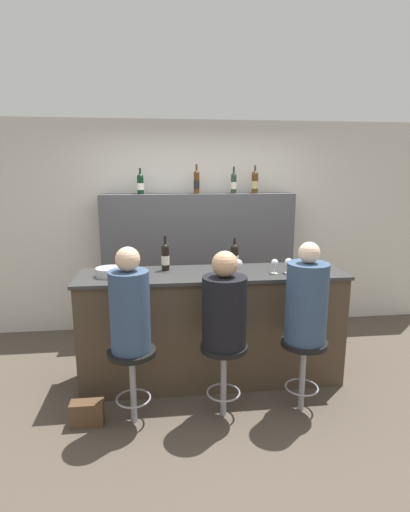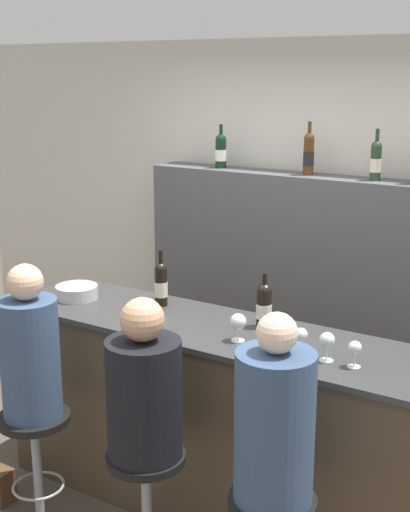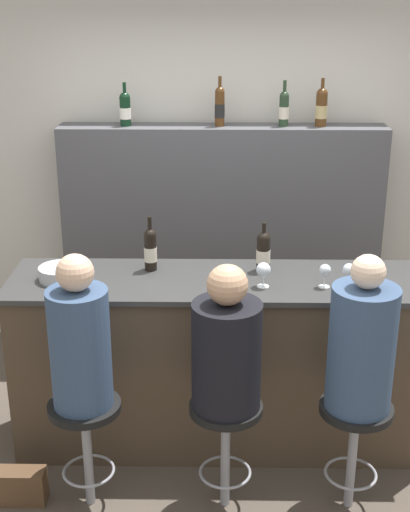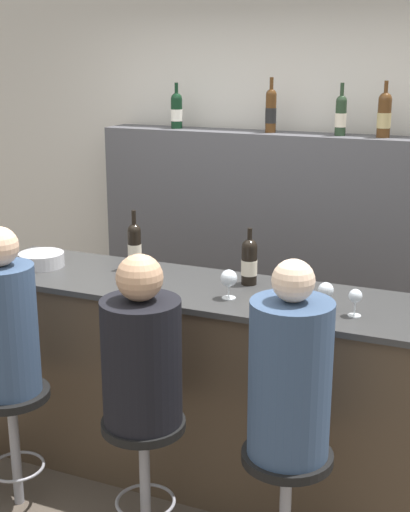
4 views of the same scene
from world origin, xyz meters
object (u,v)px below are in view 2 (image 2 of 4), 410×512
wine_bottle_counter_1 (264,305)px  wine_bottle_backbar_2 (376,160)px  bar_stool_left (35,438)px  bar_stool_middle (146,479)px  guest_seated_middle (144,390)px  wine_glass_1 (301,336)px  wine_glass_3 (355,349)px  metal_bowl (77,292)px  wine_bottle_counter_0 (161,284)px  wine_glass_2 (327,341)px  guest_seated_right (275,422)px  wine_bottle_backbar_1 (309,153)px  wine_glass_0 (238,322)px  wine_bottle_backbar_0 (221,151)px  guest_seated_left (30,351)px

wine_bottle_counter_1 → wine_bottle_backbar_2: bearing=80.0°
wine_bottle_counter_1 → bar_stool_left: bearing=-141.8°
bar_stool_middle → guest_seated_middle: size_ratio=0.81×
wine_glass_1 → wine_glass_3: (0.27, 0.00, -0.01)m
wine_bottle_counter_1 → metal_bowl: (-1.17, -0.16, -0.08)m
wine_bottle_backbar_2 → metal_bowl: 1.98m
metal_bowl → bar_stool_left: bearing=-70.7°
wine_bottle_counter_0 → metal_bowl: (-0.50, -0.16, -0.09)m
wine_glass_1 → wine_glass_2: wine_glass_2 is taller
wine_bottle_counter_1 → wine_glass_2: size_ratio=2.09×
wine_bottle_counter_1 → guest_seated_middle: (-0.22, -0.75, -0.24)m
wine_glass_2 → guest_seated_right: 0.54m
wine_bottle_backbar_1 → wine_glass_0: wine_bottle_backbar_1 is taller
wine_glass_0 → wine_glass_2: size_ratio=1.02×
wine_bottle_backbar_2 → guest_seated_middle: wine_bottle_backbar_2 is taller
wine_bottle_backbar_0 → metal_bowl: wine_bottle_backbar_0 is taller
wine_bottle_backbar_1 → wine_glass_2: size_ratio=2.42×
guest_seated_middle → guest_seated_right: (0.67, 0.00, 0.03)m
wine_bottle_backbar_1 → wine_glass_1: bearing=-66.1°
guest_seated_left → guest_seated_right: 1.41m
wine_glass_1 → wine_bottle_backbar_1: bearing=113.9°
wine_bottle_counter_0 → wine_bottle_backbar_1: size_ratio=0.96×
wine_bottle_backbar_1 → bar_stool_middle: bearing=-88.9°
wine_bottle_backbar_2 → bar_stool_left: (-1.15, -1.83, -1.36)m
wine_bottle_backbar_1 → guest_seated_left: bearing=-111.0°
wine_bottle_backbar_0 → bar_stool_left: bearing=-91.3°
wine_bottle_backbar_2 → wine_glass_3: wine_bottle_backbar_2 is taller
wine_bottle_counter_0 → wine_bottle_backbar_2: (0.85, 1.07, 0.65)m
bar_stool_left → guest_seated_right: (1.41, 0.00, 0.49)m
wine_bottle_backbar_0 → bar_stool_left: 2.27m
wine_bottle_backbar_0 → bar_stool_middle: 2.38m
wine_glass_0 → bar_stool_middle: size_ratio=0.23×
bar_stool_middle → bar_stool_left: bearing=180.0°
bar_stool_left → wine_glass_1: bearing=21.5°
metal_bowl → wine_bottle_counter_0: bearing=17.5°
wine_glass_1 → guest_seated_left: guest_seated_left is taller
wine_bottle_backbar_0 → guest_seated_middle: (0.69, -1.83, -0.90)m
wine_glass_3 → guest_seated_middle: (-0.82, -0.51, -0.21)m
wine_glass_0 → wine_glass_3: wine_glass_0 is taller
wine_glass_1 → guest_seated_left: bearing=-158.5°
guest_seated_middle → guest_seated_right: size_ratio=0.93×
bar_stool_left → guest_seated_left: size_ratio=0.76×
guest_seated_left → guest_seated_middle: (0.74, 0.00, -0.03)m
wine_bottle_counter_1 → wine_bottle_backbar_0: bearing=130.5°
wine_bottle_backbar_2 → guest_seated_right: size_ratio=0.38×
metal_bowl → guest_seated_left: guest_seated_left is taller
wine_glass_2 → guest_seated_middle: guest_seated_middle is taller
wine_bottle_backbar_0 → wine_glass_0: wine_bottle_backbar_0 is taller
bar_stool_middle → guest_seated_left: bearing=180.0°
wine_glass_0 → bar_stool_left: (-0.94, -0.51, -0.68)m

